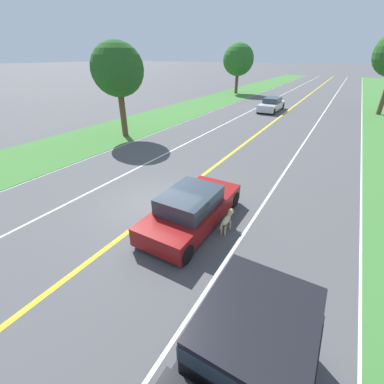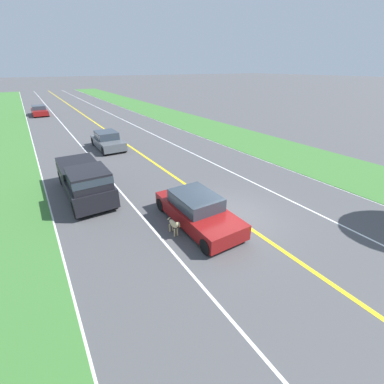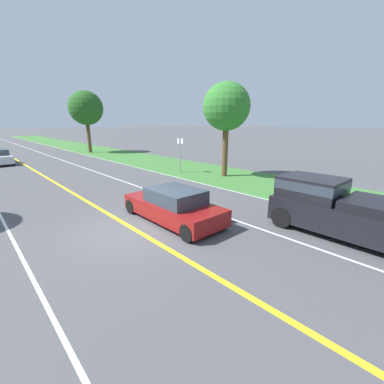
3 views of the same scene
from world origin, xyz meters
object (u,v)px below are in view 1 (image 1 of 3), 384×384
dog (227,219)px  roadside_tree_left_near (118,70)px  ego_car (192,209)px  roadside_tree_left_far (238,60)px  oncoming_car (271,105)px

dog → roadside_tree_left_near: bearing=148.6°
ego_car → roadside_tree_left_near: roadside_tree_left_near is taller
dog → roadside_tree_left_far: bearing=111.8°
roadside_tree_left_near → oncoming_car: bearing=66.0°
dog → roadside_tree_left_far: roadside_tree_left_far is taller
dog → roadside_tree_left_near: size_ratio=0.17×
dog → oncoming_car: bearing=101.9°
roadside_tree_left_near → roadside_tree_left_far: bearing=93.9°
ego_car → oncoming_car: bearing=98.3°
dog → roadside_tree_left_far: size_ratio=0.15×
ego_car → roadside_tree_left_far: roadside_tree_left_far is taller
dog → oncoming_car: oncoming_car is taller
oncoming_car → roadside_tree_left_far: bearing=-52.9°
dog → oncoming_car: size_ratio=0.22×
ego_car → roadside_tree_left_far: (-11.88, 33.92, 4.12)m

